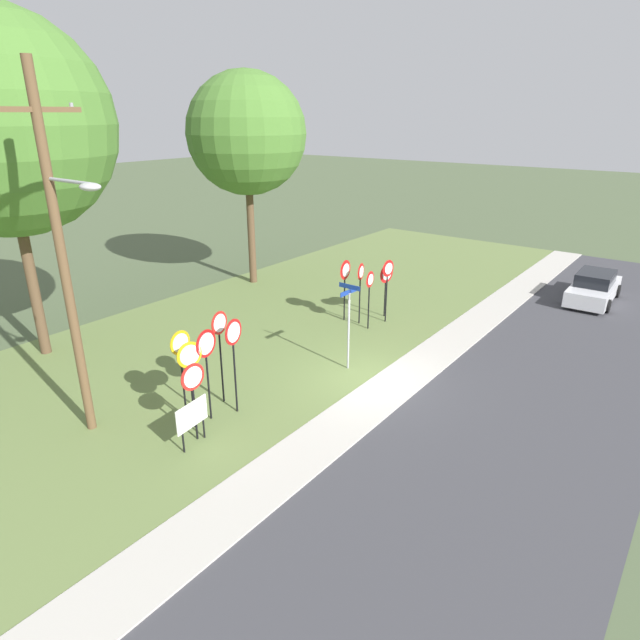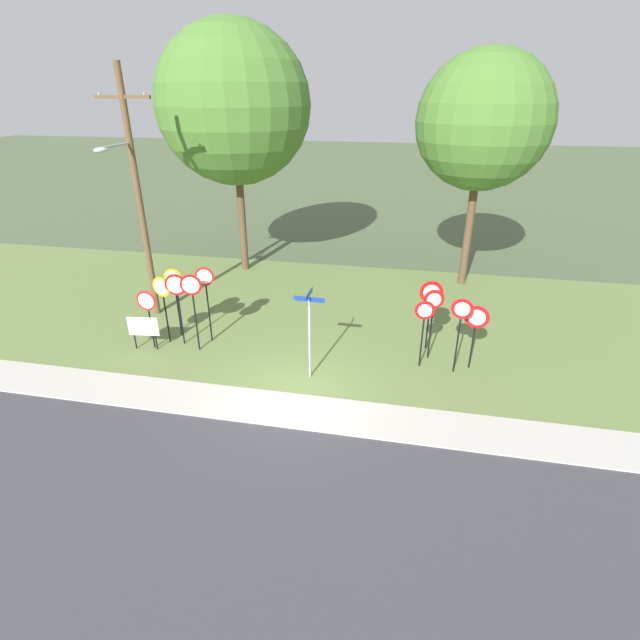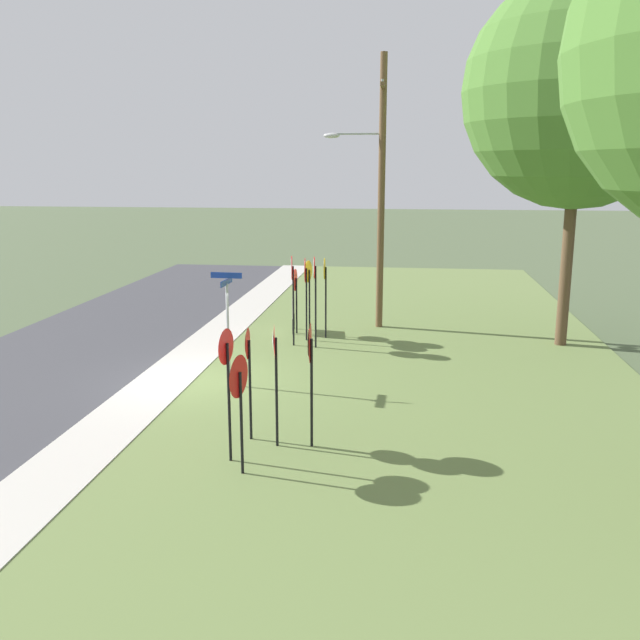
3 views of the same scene
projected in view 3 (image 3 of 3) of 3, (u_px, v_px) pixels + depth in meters
ground_plane at (194, 382)px, 18.30m from camera, size 160.00×160.00×0.00m
road_asphalt at (26, 375)px, 18.90m from camera, size 44.00×6.40×0.01m
sidewalk_strip at (165, 379)px, 18.40m from camera, size 44.00×1.60×0.06m
grass_median at (420, 390)px, 17.55m from camera, size 44.00×12.00×0.04m
stop_sign_near_left at (309, 281)px, 22.71m from camera, size 0.72×0.16×2.57m
stop_sign_near_right at (315, 282)px, 21.19m from camera, size 0.68×0.13×2.89m
stop_sign_far_left at (292, 281)px, 21.44m from camera, size 0.74×0.16×2.87m
stop_sign_far_center at (305, 280)px, 22.13m from camera, size 0.78×0.14×2.72m
stop_sign_far_right at (296, 287)px, 23.17m from camera, size 0.74×0.09×2.22m
stop_sign_center_tall at (325, 281)px, 22.45m from camera, size 0.69×0.11×2.68m
yield_sign_near_left at (274, 356)px, 13.58m from camera, size 0.69×0.17×2.56m
yield_sign_near_right at (248, 358)px, 13.96m from camera, size 0.65×0.11×2.39m
yield_sign_far_left at (310, 354)px, 13.55m from camera, size 0.81×0.12×2.58m
yield_sign_far_right at (226, 363)px, 12.86m from camera, size 0.69×0.14×2.63m
yield_sign_center at (239, 386)px, 12.36m from camera, size 0.79×0.18×2.28m
street_name_post at (228, 319)px, 17.49m from camera, size 0.96×0.82×2.98m
utility_pole at (378, 185)px, 23.43m from camera, size 2.10×2.13×9.30m
notice_board at (293, 308)px, 23.57m from camera, size 1.10×0.16×1.25m
oak_tree_left at (580, 92)px, 20.33m from camera, size 6.97×6.97×11.27m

